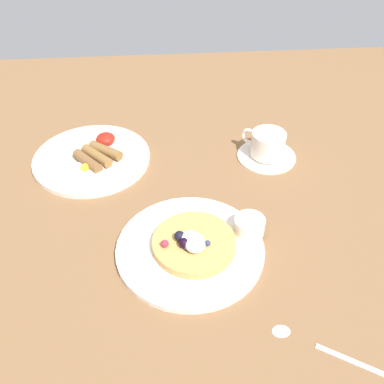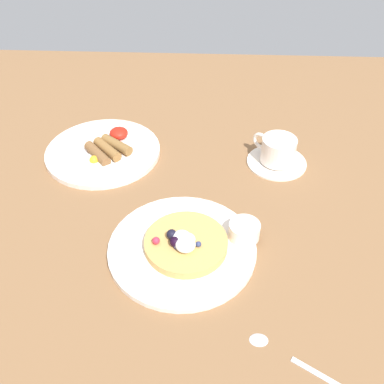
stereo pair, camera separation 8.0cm
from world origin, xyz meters
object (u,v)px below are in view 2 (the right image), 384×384
object	(u,v)px
pancake_plate	(182,248)
coffee_cup	(278,149)
syrup_ramekin	(244,230)
breakfast_plate	(103,152)
coffee_saucer	(277,162)
teaspoon	(285,354)

from	to	relation	value
pancake_plate	coffee_cup	xyz separation A→B (cm)	(19.26, 26.75, 3.14)
syrup_ramekin	breakfast_plate	size ratio (longest dim) A/B	0.22
syrup_ramekin	coffee_cup	world-z (taller)	coffee_cup
pancake_plate	syrup_ramekin	world-z (taller)	syrup_ramekin
coffee_saucer	teaspoon	distance (cm)	46.02
breakfast_plate	teaspoon	size ratio (longest dim) A/B	1.71
coffee_saucer	teaspoon	world-z (taller)	coffee_saucer
syrup_ramekin	coffee_cup	bearing A→B (deg)	70.91
coffee_saucer	breakfast_plate	bearing A→B (deg)	177.52
coffee_saucer	pancake_plate	bearing A→B (deg)	-126.05
syrup_ramekin	pancake_plate	bearing A→B (deg)	-165.44
coffee_saucer	teaspoon	xyz separation A→B (cm)	(-3.33, -45.90, -0.17)
coffee_saucer	coffee_cup	world-z (taller)	coffee_cup
pancake_plate	breakfast_plate	world-z (taller)	breakfast_plate
coffee_saucer	teaspoon	size ratio (longest dim) A/B	0.87
breakfast_plate	pancake_plate	bearing A→B (deg)	-54.98
breakfast_plate	syrup_ramekin	bearing A→B (deg)	-39.56
pancake_plate	syrup_ramekin	size ratio (longest dim) A/B	4.70
pancake_plate	coffee_saucer	xyz separation A→B (cm)	(19.39, 26.64, -0.13)
coffee_cup	syrup_ramekin	bearing A→B (deg)	-109.09
teaspoon	breakfast_plate	bearing A→B (deg)	127.03
pancake_plate	coffee_cup	bearing A→B (deg)	54.25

